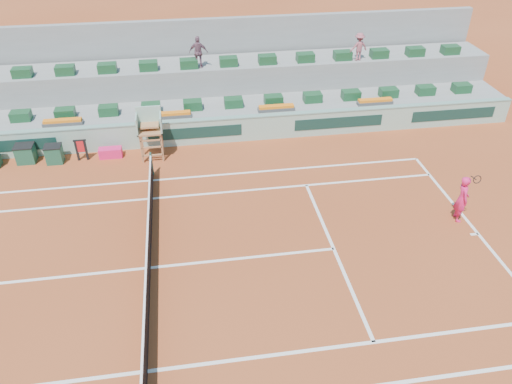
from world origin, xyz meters
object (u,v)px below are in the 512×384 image
player_bag (111,153)px  umpire_chair (150,127)px  tennis_player (462,198)px  drink_cooler_a (54,154)px

player_bag → umpire_chair: (1.93, -0.29, 1.32)m
umpire_chair → tennis_player: umpire_chair is taller
player_bag → drink_cooler_a: 2.43m
tennis_player → player_bag: bearing=153.2°
player_bag → umpire_chair: umpire_chair is taller
umpire_chair → drink_cooler_a: bearing=177.4°
player_bag → tennis_player: 15.11m
umpire_chair → drink_cooler_a: (-4.35, 0.20, -1.12)m
player_bag → drink_cooler_a: bearing=-177.8°
umpire_chair → tennis_player: 13.26m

